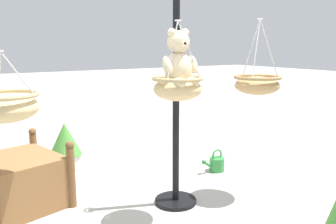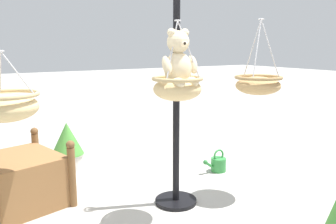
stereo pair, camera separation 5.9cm
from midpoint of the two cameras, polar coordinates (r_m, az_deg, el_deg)
name	(u,v)px [view 1 (the left image)]	position (r m, az deg, el deg)	size (l,w,h in m)	color
ground_plane	(162,205)	(3.79, -1.38, -14.94)	(40.00, 40.00, 0.00)	#ADAAA3
display_pole_central	(176,134)	(3.59, 0.82, -3.57)	(0.44, 0.44, 2.44)	black
hanging_basket_with_teddy	(178,87)	(3.21, 1.05, 4.08)	(0.47, 0.47, 0.73)	tan
teddy_bear	(179,62)	(3.17, 1.31, 8.14)	(0.36, 0.33, 0.52)	beige
hanging_basket_left_high	(257,84)	(3.82, 13.91, 4.48)	(0.50, 0.50, 0.78)	tan
hanging_basket_right_low	(5,106)	(3.18, -25.58, 0.88)	(0.56, 0.56, 0.59)	tan
wooden_planter_box	(17,180)	(3.98, -23.77, -10.16)	(1.03, 1.06, 0.70)	olive
potted_plant_small_succulent	(65,146)	(4.89, -16.74, -5.38)	(0.43, 0.43, 0.65)	beige
watering_can	(216,164)	(4.74, 7.53, -8.34)	(0.35, 0.20, 0.30)	#338C3F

